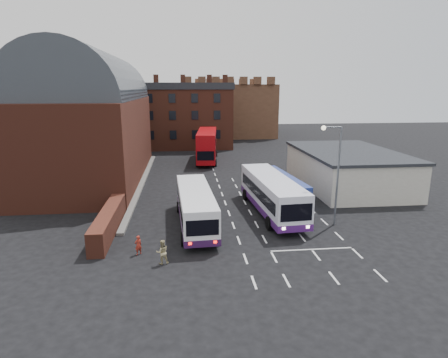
{
  "coord_description": "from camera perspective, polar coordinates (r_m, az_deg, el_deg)",
  "views": [
    {
      "loc": [
        -3.93,
        -27.25,
        11.43
      ],
      "look_at": [
        0.0,
        10.0,
        2.2
      ],
      "focal_mm": 30.0,
      "sensor_mm": 36.0,
      "label": 1
    }
  ],
  "objects": [
    {
      "name": "bus_white_outbound",
      "position": [
        31.49,
        -4.37,
        -3.94
      ],
      "size": [
        3.35,
        11.55,
        3.12
      ],
      "rotation": [
        0.0,
        0.0,
        0.05
      ],
      "color": "white",
      "rests_on": "ground"
    },
    {
      "name": "pedestrian_red",
      "position": [
        27.17,
        -12.94,
        -9.79
      ],
      "size": [
        0.61,
        0.57,
        1.41
      ],
      "primitive_type": "imported",
      "rotation": [
        0.0,
        0.0,
        3.74
      ],
      "color": "maroon",
      "rests_on": "ground"
    },
    {
      "name": "pedestrian_beige",
      "position": [
        25.48,
        -9.39,
        -10.91
      ],
      "size": [
        0.93,
        0.79,
        1.68
      ],
      "primitive_type": "imported",
      "rotation": [
        0.0,
        0.0,
        3.35
      ],
      "color": "tan",
      "rests_on": "ground"
    },
    {
      "name": "railway_station",
      "position": [
        49.77,
        -19.68,
        8.67
      ],
      "size": [
        12.0,
        28.0,
        16.0
      ],
      "color": "#602B1E",
      "rests_on": "ground"
    },
    {
      "name": "castle_keep",
      "position": [
        93.94,
        0.06,
        10.53
      ],
      "size": [
        22.0,
        22.0,
        12.0
      ],
      "primitive_type": "cube",
      "color": "brown",
      "rests_on": "ground"
    },
    {
      "name": "street_lamp",
      "position": [
        32.06,
        16.56,
        1.86
      ],
      "size": [
        1.72,
        0.37,
        8.44
      ],
      "rotation": [
        0.0,
        0.0,
        -0.04
      ],
      "color": "slate",
      "rests_on": "ground"
    },
    {
      "name": "bus_red_double",
      "position": [
        58.81,
        -2.6,
        5.16
      ],
      "size": [
        3.94,
        12.29,
        4.83
      ],
      "rotation": [
        0.0,
        0.0,
        3.04
      ],
      "color": "#A5070D",
      "rests_on": "ground"
    },
    {
      "name": "cream_building",
      "position": [
        46.33,
        18.24,
        1.59
      ],
      "size": [
        10.4,
        16.4,
        4.25
      ],
      "color": "beige",
      "rests_on": "ground"
    },
    {
      "name": "brick_terrace",
      "position": [
        73.52,
        -7.71,
        9.09
      ],
      "size": [
        22.0,
        10.0,
        11.0
      ],
      "primitive_type": "cube",
      "color": "brown",
      "rests_on": "ground"
    },
    {
      "name": "ground",
      "position": [
        29.81,
        2.04,
        -8.71
      ],
      "size": [
        180.0,
        180.0,
        0.0
      ],
      "primitive_type": "plane",
      "color": "black"
    },
    {
      "name": "bus_blue",
      "position": [
        38.45,
        8.62,
        -1.12
      ],
      "size": [
        3.39,
        10.17,
        2.72
      ],
      "rotation": [
        0.0,
        0.0,
        3.25
      ],
      "color": "navy",
      "rests_on": "ground"
    },
    {
      "name": "bus_white_inbound",
      "position": [
        34.68,
        7.29,
        -2.01
      ],
      "size": [
        3.85,
        12.74,
        3.43
      ],
      "rotation": [
        0.0,
        0.0,
        3.21
      ],
      "color": "white",
      "rests_on": "ground"
    },
    {
      "name": "forecourt_wall",
      "position": [
        31.72,
        -17.16,
        -6.19
      ],
      "size": [
        1.2,
        10.0,
        1.8
      ],
      "primitive_type": "cube",
      "color": "#602B1E",
      "rests_on": "ground"
    }
  ]
}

